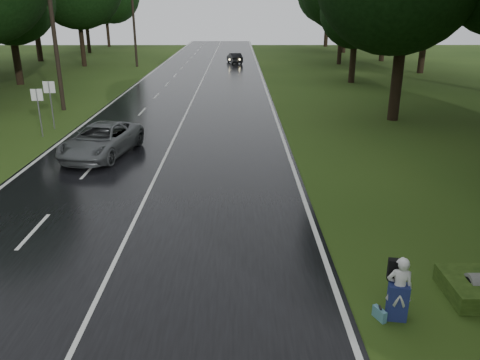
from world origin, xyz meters
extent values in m
plane|color=#2D4615|center=(0.00, 0.00, 0.00)|extent=(160.00, 160.00, 0.00)
cube|color=black|center=(0.00, 20.00, 0.02)|extent=(12.00, 140.00, 0.04)
cube|color=silver|center=(0.00, 20.00, 0.04)|extent=(0.12, 140.00, 0.01)
imported|color=#4E5254|center=(-2.99, 10.11, 0.77)|extent=(3.37, 5.61, 1.46)
imported|color=black|center=(3.03, 49.33, 0.65)|extent=(2.10, 3.93, 1.23)
imported|color=silver|center=(6.94, -2.42, 0.78)|extent=(0.62, 0.46, 1.56)
cube|color=navy|center=(6.94, -2.42, 0.44)|extent=(0.48, 0.36, 0.87)
cube|color=black|center=(6.91, -2.20, 1.12)|extent=(0.38, 0.24, 0.50)
cube|color=teal|center=(6.57, -2.45, 0.14)|extent=(0.25, 0.40, 0.27)
camera|label=1|loc=(3.38, -11.41, 6.62)|focal=35.54mm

